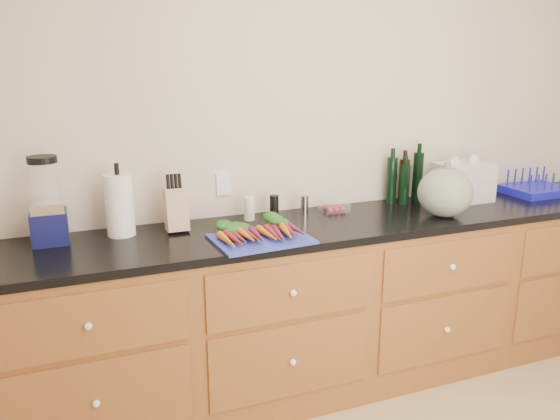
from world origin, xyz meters
name	(u,v)px	position (x,y,z in m)	size (l,w,h in m)	color
wall_back	(323,144)	(0.00, 1.62, 1.30)	(4.10, 0.05, 2.60)	beige
cabinets	(346,304)	(0.00, 1.30, 0.45)	(3.60, 0.64, 0.90)	brown
countertop	(348,223)	(0.00, 1.30, 0.92)	(3.64, 0.62, 0.04)	black
cutting_board	(261,239)	(-0.55, 1.14, 0.95)	(0.44, 0.34, 0.01)	#2837AB
carrots	(258,231)	(-0.55, 1.18, 0.97)	(0.38, 0.28, 0.05)	orange
squash	(445,193)	(0.51, 1.17, 1.07)	(0.29, 0.29, 0.26)	slate
blender_appliance	(47,206)	(-1.47, 1.46, 1.12)	(0.16, 0.16, 0.41)	#10134A
paper_towel	(120,205)	(-1.15, 1.46, 1.09)	(0.13, 0.13, 0.30)	white
knife_block	(176,210)	(-0.89, 1.44, 1.05)	(0.11, 0.11, 0.21)	tan
grinder_salt	(249,208)	(-0.49, 1.48, 1.00)	(0.05, 0.05, 0.13)	white
grinder_pepper	(274,206)	(-0.35, 1.48, 1.00)	(0.05, 0.05, 0.12)	black
canister_chrome	(304,205)	(-0.18, 1.48, 0.99)	(0.05, 0.05, 0.11)	silver
tomato_box	(334,205)	(0.00, 1.47, 0.97)	(0.15, 0.12, 0.07)	white
bottles	(405,180)	(0.49, 1.51, 1.07)	(0.24, 0.12, 0.29)	black
grocery_bag	(462,182)	(0.84, 1.42, 1.05)	(0.31, 0.25, 0.22)	silver
dish_rack	(536,188)	(1.39, 1.38, 0.98)	(0.37, 0.30, 0.15)	#1516BA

